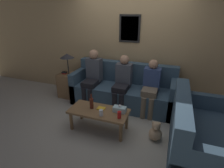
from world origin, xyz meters
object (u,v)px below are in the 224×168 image
Objects in this scene: teddy_bear at (156,132)px; person_middle at (122,80)px; wine_bottle at (92,103)px; couch_side at (196,137)px; drinking_glass at (101,113)px; couch_main at (123,91)px; person_left at (92,75)px; person_right at (151,85)px; coffee_table at (99,113)px.

person_middle is at bearing 135.12° from teddy_bear.
wine_bottle is at bearing -178.42° from teddy_bear.
couch_side reaches higher than drinking_glass.
couch_main is 1.51× the size of couch_side.
drinking_glass is 0.31× the size of teddy_bear.
person_middle is (0.73, -0.02, -0.03)m from person_left.
person_right is (-0.84, 1.03, 0.30)m from couch_side.
wine_bottle is at bearing -109.68° from person_middle.
person_right reaches higher than drinking_glass.
teddy_bear is at bearing -44.88° from person_middle.
person_middle is 3.39× the size of teddy_bear.
coffee_table is at bearing 86.24° from couch_side.
wine_bottle is (-1.78, 0.13, 0.17)m from couch_side.
person_middle is (-1.46, 1.03, 0.32)m from couch_side.
wine_bottle is at bearing -65.72° from person_left.
drinking_glass is at bearing -91.52° from couch_main.
drinking_glass is at bearing -32.62° from wine_bottle.
person_right is at bearing 0.64° from person_middle.
person_middle is (0.06, 1.06, 0.21)m from drinking_glass.
couch_side reaches higher than teddy_bear.
wine_bottle reaches higher than teddy_bear.
couch_side is 4.39× the size of teddy_bear.
couch_main is 2.16× the size of coffee_table.
wine_bottle is (-0.29, -1.06, 0.17)m from couch_main.
person_left reaches higher than wine_bottle.
couch_side is 5.52× the size of wine_bottle.
teddy_bear is at bearing 12.22° from drinking_glass.
teddy_bear is (0.25, -0.87, -0.49)m from person_right.
person_right is (0.78, 0.93, 0.30)m from coffee_table.
wine_bottle is at bearing -136.06° from person_right.
person_left is 3.57× the size of teddy_bear.
person_left is 1.35m from person_right.
person_left reaches higher than couch_side.
coffee_table is at bearing -130.13° from person_right.
coffee_table is 0.86× the size of person_left.
couch_main reaches higher than wine_bottle.
person_left is at bearing 120.99° from coffee_table.
person_middle is at bearing -81.07° from couch_main.
couch_main reaches higher than teddy_bear.
coffee_table is 1.15m from person_left.
coffee_table is at bearing -97.41° from couch_main.
couch_side is 1.63m from coffee_table.
person_middle is at bearing -1.52° from person_left.
couch_main is 0.73m from person_right.
couch_side reaches higher than coffee_table.
wine_bottle is 1.24m from teddy_bear.
person_right reaches higher than teddy_bear.
person_middle is at bearing -179.36° from person_right.
coffee_table is at bearing 127.77° from drinking_glass.
coffee_table is 9.97× the size of drinking_glass.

